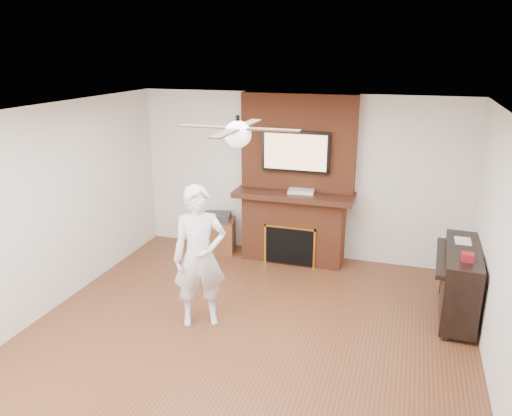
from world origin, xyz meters
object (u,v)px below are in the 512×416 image
(person, at_px, (200,257))
(piano, at_px, (460,280))
(side_table, at_px, (218,233))
(fireplace, at_px, (295,196))

(person, height_order, piano, person)
(side_table, relative_size, piano, 0.48)
(person, height_order, side_table, person)
(fireplace, height_order, side_table, fireplace)
(person, xyz_separation_m, piano, (2.89, 1.06, -0.37))
(fireplace, relative_size, piano, 1.86)
(person, relative_size, piano, 1.24)
(side_table, bearing_deg, fireplace, -9.63)
(person, distance_m, side_table, 2.30)
(person, bearing_deg, side_table, 79.62)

